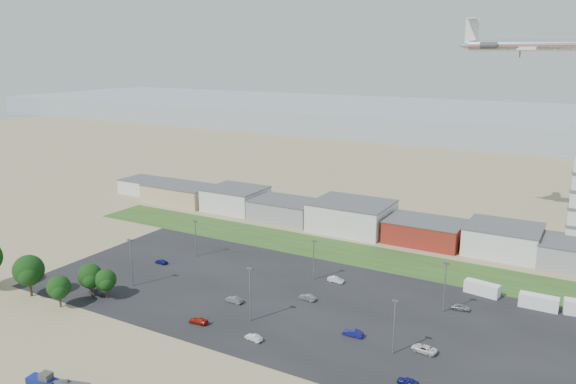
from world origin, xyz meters
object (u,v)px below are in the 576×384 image
Objects in this scene: parked_car_0 at (424,349)px; parked_car_11 at (336,280)px; parked_car_1 at (353,333)px; parked_car_4 at (234,300)px; parked_car_5 at (161,261)px; parked_car_7 at (307,297)px; parked_car_8 at (461,307)px; parked_car_13 at (254,337)px; airliner at (531,45)px; parked_car_10 at (97,291)px; parked_car_2 at (408,381)px; parked_car_3 at (198,321)px; telehandler at (42,381)px; box_trailer_a at (482,289)px.

parked_car_0 reaches higher than parked_car_11.
parked_car_1 is 0.99× the size of parked_car_4.
parked_car_5 is 40.98m from parked_car_7.
parked_car_4 reaches higher than parked_car_8.
parked_car_1 is at bearing 132.44° from parked_car_13.
airliner is 94.79m from parked_car_7.
parked_car_5 is at bearing -104.40° from parked_car_4.
parked_car_8 reaches higher than parked_car_11.
parked_car_8 is 76.13m from parked_car_10.
parked_car_4 reaches higher than parked_car_2.
airliner is at bearing -174.79° from parked_car_0.
parked_car_11 reaches higher than parked_car_3.
telehandler is 2.31× the size of parked_car_5.
parked_car_8 reaches higher than parked_car_10.
parked_car_1 is (-12.93, -0.89, 0.01)m from parked_car_0.
parked_car_4 is (-42.44, -82.12, -51.77)m from airliner.
parked_car_4 is at bearing -124.98° from parked_car_13.
parked_car_4 is at bearing 145.25° from parked_car_11.
parked_car_11 is (1.17, 11.60, 0.02)m from parked_car_7.
airliner is at bearing 156.42° from parked_car_4.
parked_car_5 is 0.99× the size of parked_car_13.
telehandler is at bearing -42.80° from parked_car_0.
parked_car_0 is 40.04m from parked_car_4.
airliner is 11.87× the size of parked_car_2.
parked_car_4 is 46.11m from parked_car_8.
parked_car_8 is at bearing 144.16° from parked_car_13.
parked_car_5 is (-28.30, 9.28, -0.06)m from parked_car_4.
parked_car_0 is (-3.81, -29.68, -0.74)m from box_trailer_a.
parked_car_8 is (42.28, 30.71, 0.06)m from parked_car_3.
parked_car_3 is at bearing 118.61° from parked_car_8.
airliner reaches higher than parked_car_4.
parked_car_2 is at bearing 98.38° from parked_car_13.
box_trailer_a reaches higher than parked_car_1.
parked_car_0 is 42.06m from parked_car_3.
parked_car_11 reaches higher than parked_car_10.
airliner is 114.01m from parked_car_5.
parked_car_3 is at bearing -71.16° from parked_car_1.
parked_car_4 is 30.05m from parked_car_10.
telehandler is 1.95× the size of parked_car_3.
airliner is 106.59m from parked_car_2.
parked_car_0 is 10.94m from parked_car_2.
parked_car_11 reaches higher than parked_car_2.
airliner is 10.88× the size of parked_car_7.
airliner reaches higher than parked_car_8.
telehandler is at bearing -19.60° from parked_car_7.
telehandler is 52.82m from parked_car_7.
airliner is at bearing 169.87° from parked_car_13.
parked_car_10 is 1.13× the size of parked_car_11.
parked_car_2 is 42.15m from parked_car_4.
parked_car_13 is at bearing 64.03° from parked_car_5.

